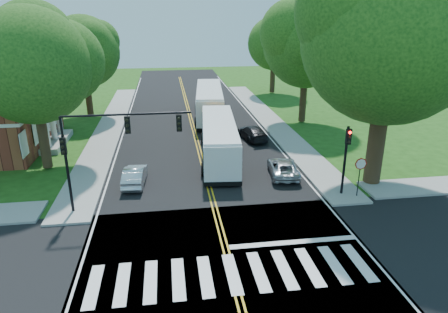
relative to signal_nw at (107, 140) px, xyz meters
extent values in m
plane|color=#1E4611|center=(5.86, -6.43, -4.38)|extent=(140.00, 140.00, 0.00)
cube|color=black|center=(5.86, 11.57, -4.37)|extent=(14.00, 96.00, 0.01)
cube|color=black|center=(5.86, -6.43, -4.37)|extent=(60.00, 12.00, 0.01)
cube|color=gold|center=(5.86, 15.57, -4.36)|extent=(0.36, 70.00, 0.01)
cube|color=silver|center=(-0.94, 15.57, -4.36)|extent=(0.12, 70.00, 0.01)
cube|color=silver|center=(12.66, 15.57, -4.36)|extent=(0.12, 70.00, 0.01)
cube|color=silver|center=(5.86, -6.93, -4.36)|extent=(12.60, 3.00, 0.01)
cube|color=silver|center=(9.36, -4.83, -4.36)|extent=(6.60, 0.40, 0.01)
cube|color=gray|center=(-2.44, 18.57, -4.30)|extent=(2.60, 40.00, 0.15)
cube|color=gray|center=(14.16, 18.57, -4.30)|extent=(2.60, 40.00, 0.15)
cylinder|color=#352415|center=(16.86, 1.57, -1.23)|extent=(1.10, 1.10, 6.00)
sphere|color=#447B24|center=(16.86, 1.57, 5.28)|extent=(10.80, 10.80, 10.80)
cylinder|color=#352415|center=(-5.64, 7.57, -1.83)|extent=(0.70, 0.70, 4.80)
sphere|color=#447B24|center=(-5.64, 7.57, 3.17)|extent=(8.00, 8.00, 8.00)
cylinder|color=#352415|center=(-5.14, 23.57, -2.03)|extent=(0.70, 0.70, 4.40)
sphere|color=#447B24|center=(-5.14, 23.57, 2.64)|extent=(7.60, 7.60, 7.60)
cylinder|color=#352415|center=(17.36, 17.57, -1.73)|extent=(0.70, 0.70, 5.00)
sphere|color=#447B24|center=(17.36, 17.57, 3.50)|extent=(8.40, 8.40, 8.40)
cylinder|color=#352415|center=(18.36, 33.57, -2.03)|extent=(0.70, 0.70, 4.40)
sphere|color=#447B24|center=(18.36, 33.57, 2.51)|extent=(7.20, 7.20, 7.20)
cube|color=silver|center=(-6.54, 13.57, 0.02)|extent=(1.40, 6.00, 0.45)
cube|color=gray|center=(-6.54, 13.57, -4.13)|extent=(1.80, 6.00, 0.50)
cylinder|color=silver|center=(-6.54, 11.37, -2.28)|extent=(0.50, 0.50, 4.20)
cylinder|color=silver|center=(-6.54, 13.57, -2.28)|extent=(0.50, 0.50, 4.20)
cylinder|color=silver|center=(-6.54, 15.77, -2.28)|extent=(0.50, 0.50, 4.20)
cylinder|color=black|center=(-2.34, 0.07, -1.93)|extent=(0.16, 0.16, 4.60)
cube|color=black|center=(-2.34, -0.08, -0.23)|extent=(0.30, 0.22, 0.95)
sphere|color=black|center=(-2.34, -0.22, 0.07)|extent=(0.18, 0.18, 0.18)
cylinder|color=black|center=(1.16, 0.07, 1.37)|extent=(7.00, 0.12, 0.12)
cube|color=black|center=(1.16, -0.08, 0.82)|extent=(0.30, 0.22, 0.95)
cube|color=black|center=(3.96, -0.08, 0.82)|extent=(0.30, 0.22, 0.95)
cylinder|color=black|center=(14.06, 0.07, -2.03)|extent=(0.16, 0.16, 4.40)
cube|color=black|center=(14.06, -0.08, -0.43)|extent=(0.30, 0.22, 0.95)
sphere|color=#FF0A05|center=(14.06, -0.22, -0.13)|extent=(0.18, 0.18, 0.18)
cylinder|color=black|center=(14.86, -0.43, -3.13)|extent=(0.06, 0.06, 2.20)
cylinder|color=#A50A07|center=(14.86, -0.46, -2.08)|extent=(0.76, 0.04, 0.76)
cube|color=silver|center=(7.26, 7.92, -2.85)|extent=(3.52, 11.73, 2.69)
cube|color=black|center=(7.26, 7.92, -2.36)|extent=(3.52, 10.93, 0.93)
cube|color=black|center=(7.78, 13.72, -2.51)|extent=(2.40, 0.31, 1.57)
cube|color=orange|center=(7.78, 13.72, -1.63)|extent=(1.67, 0.25, 0.31)
cube|color=black|center=(7.26, 7.92, -4.04)|extent=(3.58, 11.83, 0.29)
cube|color=silver|center=(7.26, 7.92, -1.45)|extent=(3.44, 11.38, 0.22)
cylinder|color=black|center=(8.87, 11.60, -3.90)|extent=(0.40, 0.96, 0.94)
cylinder|color=black|center=(6.34, 11.83, -3.90)|extent=(0.40, 0.96, 0.94)
cylinder|color=black|center=(8.21, 4.29, -3.90)|extent=(0.40, 0.96, 0.94)
cylinder|color=black|center=(5.68, 4.52, -3.90)|extent=(0.40, 0.96, 0.94)
cube|color=silver|center=(7.96, 21.06, -2.73)|extent=(3.91, 12.65, 2.90)
cube|color=black|center=(7.96, 21.06, -2.20)|extent=(3.89, 11.79, 1.00)
cube|color=black|center=(8.58, 27.30, -2.36)|extent=(2.58, 0.35, 1.69)
cube|color=orange|center=(8.58, 27.30, -1.41)|extent=(1.79, 0.28, 0.34)
cube|color=black|center=(7.96, 21.06, -4.02)|extent=(3.97, 12.76, 0.32)
cube|color=silver|center=(7.96, 21.06, -1.22)|extent=(3.82, 12.28, 0.23)
cylinder|color=black|center=(9.73, 25.02, -3.86)|extent=(0.44, 1.04, 1.01)
cylinder|color=black|center=(7.00, 25.29, -3.86)|extent=(0.44, 1.04, 1.01)
cylinder|color=black|center=(8.95, 17.15, -3.86)|extent=(0.44, 1.04, 1.01)
cylinder|color=black|center=(6.22, 17.42, -3.86)|extent=(0.44, 1.04, 1.01)
imported|color=silver|center=(0.97, 3.73, -3.74)|extent=(1.59, 3.88, 1.25)
imported|color=#B0B2B7|center=(11.30, 3.78, -3.78)|extent=(2.50, 4.44, 1.17)
imported|color=black|center=(10.94, 12.46, -3.73)|extent=(2.46, 4.60, 1.27)
camera|label=1|loc=(3.33, -21.66, 6.65)|focal=32.00mm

